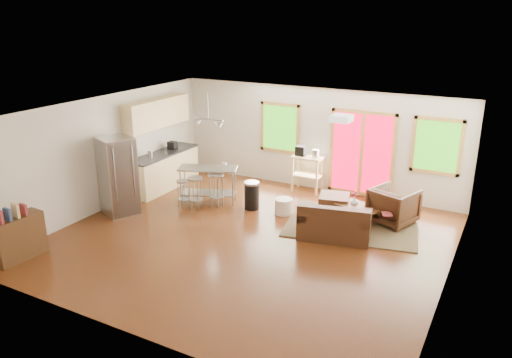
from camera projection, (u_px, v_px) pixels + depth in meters
The scene contains 29 objects.
floor at pixel (249, 240), 10.06m from camera, with size 7.50×7.00×0.02m, color #3D1D0B.
ceiling at pixel (248, 111), 9.22m from camera, with size 7.50×7.00×0.02m, color silver.
back_wall at pixel (316, 139), 12.56m from camera, with size 7.50×0.02×2.60m, color beige.
left_wall at pixel (104, 153), 11.33m from camera, with size 0.02×7.00×2.60m, color beige.
right_wall at pixel (454, 214), 7.95m from camera, with size 0.02×7.00×2.60m, color beige.
front_wall at pixel (122, 252), 6.71m from camera, with size 7.50×0.02×2.60m, color beige.
window_left at pixel (280, 128), 12.91m from camera, with size 1.10×0.05×1.30m.
french_doors at pixel (362, 154), 12.05m from camera, with size 1.60×0.05×2.10m.
window_right at pixel (437, 146), 11.16m from camera, with size 1.10×0.05×1.30m.
rug at pixel (352, 224), 10.77m from camera, with size 2.73×2.10×0.03m, color #3F5638.
loveseat at pixel (334, 224), 10.04m from camera, with size 1.56×1.09×0.76m.
coffee_table at pixel (359, 208), 10.79m from camera, with size 1.07×0.85×0.37m.
armchair at pixel (394, 204), 10.69m from camera, with size 0.86×0.80×0.88m, color black.
ottoman at pixel (334, 204), 11.29m from camera, with size 0.65×0.65×0.43m, color black.
pouf at pixel (284, 206), 11.28m from camera, with size 0.41×0.41×0.36m, color silver.
vase at pixel (354, 201), 10.68m from camera, with size 0.24×0.24×0.32m.
book at pixel (383, 209), 10.21m from camera, with size 0.20×0.02×0.26m, color maroon.
cabinets at pixel (162, 153), 12.74m from camera, with size 0.64×2.24×2.30m.
refrigerator at pixel (118, 176), 11.12m from camera, with size 0.92×0.91×1.76m.
island at pixel (208, 178), 11.85m from camera, with size 1.47×1.04×0.87m.
cup at pixel (224, 164), 11.56m from camera, with size 0.12×0.09×0.12m, color silver.
bar_stool_a at pixel (183, 187), 11.58m from camera, with size 0.39×0.39×0.65m.
bar_stool_b at pixel (195, 186), 11.43m from camera, with size 0.42×0.42×0.76m.
bar_stool_c at pixel (216, 182), 11.58m from camera, with size 0.38×0.38×0.80m.
trash_can at pixel (252, 195), 11.52m from camera, with size 0.46×0.46×0.65m.
kitchen_cart at pixel (307, 161), 12.50m from camera, with size 0.76×0.49×1.17m.
bookshelf at pixel (18, 237), 9.16m from camera, with size 0.42×0.96×1.10m.
ceiling_flush at pixel (342, 118), 9.02m from camera, with size 0.35×0.35×0.12m, color white.
pendant_light at pixel (208, 123), 11.55m from camera, with size 0.80×0.18×0.79m.
Camera 1 is at (4.46, -7.97, 4.38)m, focal length 35.00 mm.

